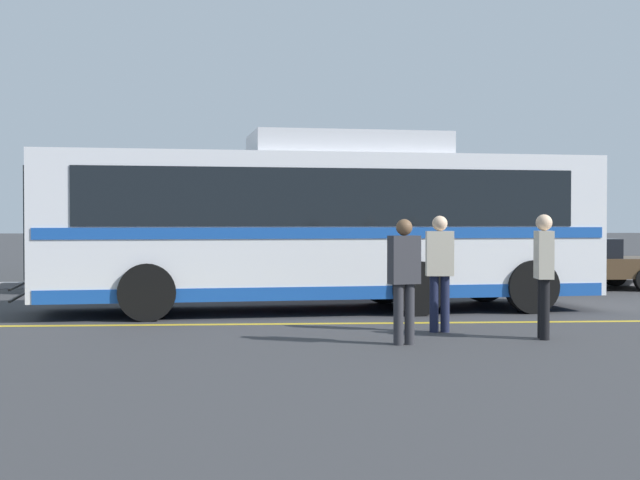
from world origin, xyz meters
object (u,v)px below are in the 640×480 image
object	(u,v)px
parked_car_2	(335,263)
transit_bus	(321,222)
parked_car_1	(120,259)
pedestrian_1	(404,273)
pedestrian_2	(440,265)
parked_car_3	(577,263)
pedestrian_0	(544,267)

from	to	relation	value
parked_car_2	transit_bus	bearing A→B (deg)	167.91
transit_bus	parked_car_1	distance (m)	6.80
pedestrian_1	pedestrian_2	xyz separation A→B (m)	(0.78, 1.35, 0.04)
transit_bus	parked_car_2	distance (m)	4.86
transit_bus	pedestrian_2	size ratio (longest dim) A/B	6.12
transit_bus	pedestrian_1	world-z (taller)	transit_bus
parked_car_1	parked_car_3	bearing A→B (deg)	89.81
pedestrian_0	pedestrian_1	xyz separation A→B (m)	(-2.13, -0.44, -0.05)
transit_bus	parked_car_2	bearing A→B (deg)	-14.71
parked_car_2	pedestrian_2	distance (m)	8.23
parked_car_1	parked_car_3	world-z (taller)	parked_car_1
transit_bus	parked_car_1	world-z (taller)	transit_bus
parked_car_3	pedestrian_1	xyz separation A→B (m)	(-6.06, -9.83, 0.34)
pedestrian_2	parked_car_2	bearing A→B (deg)	-79.00
parked_car_3	parked_car_1	bearing A→B (deg)	-90.48
parked_car_3	pedestrian_2	bearing A→B (deg)	-32.78
parked_car_3	parked_car_2	bearing A→B (deg)	-88.08
parked_car_1	parked_car_2	xyz separation A→B (m)	(5.25, -0.23, -0.10)
transit_bus	pedestrian_0	xyz separation A→B (m)	(2.96, -4.37, -0.66)
parked_car_3	pedestrian_2	size ratio (longest dim) A/B	2.46
parked_car_1	pedestrian_1	world-z (taller)	pedestrian_1
parked_car_1	parked_car_2	world-z (taller)	parked_car_1
parked_car_3	pedestrian_0	xyz separation A→B (m)	(-3.92, -9.38, 0.39)
pedestrian_0	pedestrian_1	world-z (taller)	pedestrian_0
parked_car_1	parked_car_3	xyz separation A→B (m)	(11.48, 0.08, -0.13)
parked_car_2	pedestrian_2	size ratio (longest dim) A/B	2.68
parked_car_1	pedestrian_1	distance (m)	11.16
pedestrian_2	transit_bus	bearing A→B (deg)	-60.65
parked_car_2	parked_car_3	distance (m)	6.23
pedestrian_2	pedestrian_1	bearing A→B (deg)	64.46
pedestrian_0	parked_car_1	bearing A→B (deg)	45.60
parked_car_1	pedestrian_2	distance (m)	10.44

